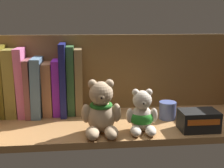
# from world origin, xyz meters

# --- Properties ---
(shelf_board) EXTENTS (0.83, 0.28, 0.02)m
(shelf_board) POSITION_xyz_m (0.00, 0.00, 0.01)
(shelf_board) COLOR #9E7042
(shelf_board) RESTS_ON ground
(shelf_back_panel) EXTENTS (0.85, 0.01, 0.28)m
(shelf_back_panel) POSITION_xyz_m (0.00, 0.15, 0.14)
(shelf_back_panel) COLOR brown
(shelf_back_panel) RESTS_ON ground
(book_0) EXTENTS (0.03, 0.11, 0.23)m
(book_0) POSITION_xyz_m (-0.38, 0.11, 0.14)
(book_0) COLOR brown
(book_0) RESTS_ON shelf_board
(book_1) EXTENTS (0.04, 0.12, 0.22)m
(book_1) POSITION_xyz_m (-0.35, 0.11, 0.13)
(book_1) COLOR olive
(book_1) RESTS_ON shelf_board
(book_2) EXTENTS (0.03, 0.12, 0.22)m
(book_2) POSITION_xyz_m (-0.32, 0.11, 0.13)
(book_2) COLOR #D06498
(book_2) RESTS_ON shelf_board
(book_3) EXTENTS (0.02, 0.15, 0.19)m
(book_3) POSITION_xyz_m (-0.29, 0.11, 0.12)
(book_3) COLOR brown
(book_3) RESTS_ON shelf_board
(book_4) EXTENTS (0.04, 0.14, 0.19)m
(book_4) POSITION_xyz_m (-0.27, 0.11, 0.12)
(book_4) COLOR slate
(book_4) RESTS_ON shelf_board
(book_5) EXTENTS (0.03, 0.11, 0.17)m
(book_5) POSITION_xyz_m (-0.24, 0.11, 0.11)
(book_5) COLOR #A56846
(book_5) RESTS_ON shelf_board
(book_6) EXTENTS (0.02, 0.10, 0.18)m
(book_6) POSITION_xyz_m (-0.21, 0.11, 0.11)
(book_6) COLOR purple
(book_6) RESTS_ON shelf_board
(book_7) EXTENTS (0.02, 0.14, 0.24)m
(book_7) POSITION_xyz_m (-0.18, 0.11, 0.14)
(book_7) COLOR navy
(book_7) RESTS_ON shelf_board
(book_8) EXTENTS (0.02, 0.09, 0.23)m
(book_8) POSITION_xyz_m (-0.16, 0.11, 0.13)
(book_8) COLOR #346033
(book_8) RESTS_ON shelf_board
(book_9) EXTENTS (0.02, 0.10, 0.22)m
(book_9) POSITION_xyz_m (-0.13, 0.11, 0.13)
(book_9) COLOR brown
(book_9) RESTS_ON shelf_board
(teddy_bear_larger) EXTENTS (0.11, 0.11, 0.15)m
(teddy_bear_larger) POSITION_xyz_m (-0.07, -0.08, 0.09)
(teddy_bear_larger) COLOR tan
(teddy_bear_larger) RESTS_ON shelf_board
(teddy_bear_smaller) EXTENTS (0.09, 0.10, 0.12)m
(teddy_bear_smaller) POSITION_xyz_m (0.05, -0.08, 0.07)
(teddy_bear_smaller) COLOR beige
(teddy_bear_smaller) RESTS_ON shelf_board
(pillar_candle) EXTENTS (0.05, 0.05, 0.06)m
(pillar_candle) POSITION_xyz_m (0.15, 0.02, 0.05)
(pillar_candle) COLOR #4C5B99
(pillar_candle) RESTS_ON shelf_board
(small_product_box) EXTENTS (0.11, 0.07, 0.06)m
(small_product_box) POSITION_xyz_m (0.21, -0.09, 0.05)
(small_product_box) COLOR black
(small_product_box) RESTS_ON shelf_board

